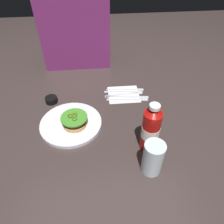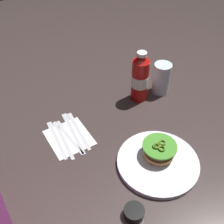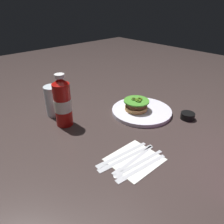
% 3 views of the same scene
% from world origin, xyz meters
% --- Properties ---
extents(ground_plane, '(3.00, 3.00, 0.00)m').
position_xyz_m(ground_plane, '(0.00, 0.00, 0.00)').
color(ground_plane, '#392E2B').
extents(dinner_plate, '(0.27, 0.27, 0.02)m').
position_xyz_m(dinner_plate, '(-0.15, 0.03, 0.01)').
color(dinner_plate, white).
rests_on(dinner_plate, ground_plane).
extents(burger_sandwich, '(0.11, 0.11, 0.05)m').
position_xyz_m(burger_sandwich, '(-0.13, 0.01, 0.04)').
color(burger_sandwich, tan).
rests_on(burger_sandwich, dinner_plate).
extents(ketchup_bottle, '(0.07, 0.07, 0.21)m').
position_xyz_m(ketchup_bottle, '(0.16, -0.12, 0.10)').
color(ketchup_bottle, '#B4110D').
rests_on(ketchup_bottle, ground_plane).
extents(water_glass, '(0.07, 0.07, 0.13)m').
position_xyz_m(water_glass, '(0.15, -0.22, 0.07)').
color(water_glass, silver).
rests_on(water_glass, ground_plane).
extents(condiment_cup, '(0.06, 0.06, 0.03)m').
position_xyz_m(condiment_cup, '(-0.25, 0.20, 0.01)').
color(condiment_cup, black).
rests_on(condiment_cup, ground_plane).
extents(napkin, '(0.16, 0.15, 0.00)m').
position_xyz_m(napkin, '(0.11, 0.22, 0.00)').
color(napkin, white).
rests_on(napkin, ground_plane).
extents(table_knife, '(0.21, 0.04, 0.00)m').
position_xyz_m(table_knife, '(0.14, 0.18, 0.00)').
color(table_knife, silver).
rests_on(table_knife, napkin).
extents(butter_knife, '(0.22, 0.04, 0.00)m').
position_xyz_m(butter_knife, '(0.14, 0.20, 0.00)').
color(butter_knife, silver).
rests_on(butter_knife, napkin).
extents(fork_utensil, '(0.19, 0.03, 0.00)m').
position_xyz_m(fork_utensil, '(0.13, 0.22, 0.00)').
color(fork_utensil, silver).
rests_on(fork_utensil, napkin).
extents(spoon_utensil, '(0.20, 0.04, 0.00)m').
position_xyz_m(spoon_utensil, '(0.14, 0.24, 0.00)').
color(spoon_utensil, silver).
rests_on(spoon_utensil, napkin).
extents(steak_knife, '(0.20, 0.04, 0.00)m').
position_xyz_m(steak_knife, '(0.14, 0.26, 0.00)').
color(steak_knife, silver).
rests_on(steak_knife, napkin).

